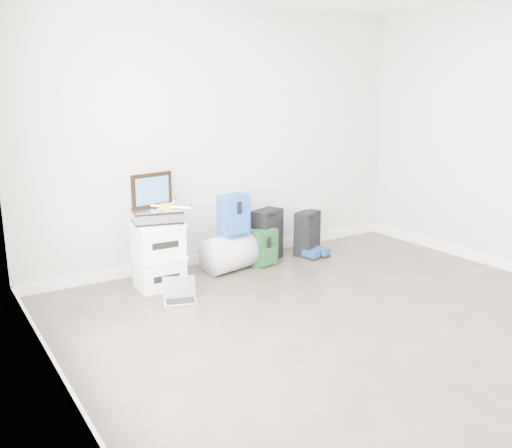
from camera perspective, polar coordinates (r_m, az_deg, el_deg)
ground at (r=4.24m, az=14.41°, el=-11.96°), size 5.00×5.00×0.00m
room_envelope at (r=3.85m, az=15.76°, el=11.96°), size 4.52×5.02×2.71m
boxes_stack at (r=5.17m, az=-10.19°, el=-3.23°), size 0.46×0.38×0.63m
briefcase at (r=5.08m, az=-10.37°, el=0.85°), size 0.49×0.41×0.12m
painting at (r=5.12m, az=-10.90°, el=3.50°), size 0.43×0.12×0.32m
drone at (r=5.07m, az=-9.49°, el=1.86°), size 0.39×0.39×0.05m
duffel_bag at (r=5.64m, az=-2.43°, el=-2.95°), size 0.68×0.49×0.38m
blue_backpack at (r=5.51m, az=-2.31°, el=0.88°), size 0.32×0.25×0.42m
large_suitcase at (r=5.95m, az=1.16°, el=-1.15°), size 0.41×0.34×0.56m
green_backpack at (r=5.77m, az=0.86°, el=-2.60°), size 0.30×0.25×0.39m
carry_on at (r=6.16m, az=5.45°, el=-0.99°), size 0.36×0.31×0.50m
shoes at (r=6.14m, az=5.88°, el=-2.98°), size 0.34×0.33×0.10m
rolled_rug at (r=6.32m, az=5.37°, el=-0.65°), size 0.16×0.16×0.49m
laptop at (r=4.89m, az=-8.03°, el=-7.46°), size 0.34×0.29×0.21m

